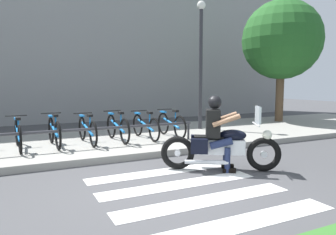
# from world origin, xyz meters

# --- Properties ---
(ground_plane) EXTENTS (48.00, 48.00, 0.00)m
(ground_plane) POSITION_xyz_m (0.00, 0.00, 0.00)
(ground_plane) COLOR #424244
(sidewalk) EXTENTS (24.00, 4.40, 0.15)m
(sidewalk) POSITION_xyz_m (0.00, 4.07, 0.07)
(sidewalk) COLOR gray
(sidewalk) RESTS_ON ground
(crosswalk_stripe_0) EXTENTS (2.80, 0.40, 0.01)m
(crosswalk_stripe_0) POSITION_xyz_m (0.28, -1.60, 0.00)
(crosswalk_stripe_0) COLOR white
(crosswalk_stripe_0) RESTS_ON ground
(crosswalk_stripe_1) EXTENTS (2.80, 0.40, 0.01)m
(crosswalk_stripe_1) POSITION_xyz_m (0.28, -0.80, 0.00)
(crosswalk_stripe_1) COLOR white
(crosswalk_stripe_1) RESTS_ON ground
(crosswalk_stripe_2) EXTENTS (2.80, 0.40, 0.01)m
(crosswalk_stripe_2) POSITION_xyz_m (0.28, 0.00, 0.00)
(crosswalk_stripe_2) COLOR white
(crosswalk_stripe_2) RESTS_ON ground
(crosswalk_stripe_3) EXTENTS (2.80, 0.40, 0.01)m
(crosswalk_stripe_3) POSITION_xyz_m (0.28, 0.80, 0.00)
(crosswalk_stripe_3) COLOR white
(crosswalk_stripe_3) RESTS_ON ground
(motorcycle) EXTENTS (2.04, 1.28, 1.24)m
(motorcycle) POSITION_xyz_m (1.40, 0.42, 0.46)
(motorcycle) COLOR black
(motorcycle) RESTS_ON ground
(rider) EXTENTS (0.77, 0.72, 1.45)m
(rider) POSITION_xyz_m (1.34, 0.46, 0.83)
(rider) COLOR black
(rider) RESTS_ON ground
(bicycle_1) EXTENTS (0.48, 1.73, 0.77)m
(bicycle_1) POSITION_xyz_m (-2.09, 3.46, 0.50)
(bicycle_1) COLOR black
(bicycle_1) RESTS_ON sidewalk
(bicycle_2) EXTENTS (0.48, 1.66, 0.80)m
(bicycle_2) POSITION_xyz_m (-1.30, 3.46, 0.51)
(bicycle_2) COLOR black
(bicycle_2) RESTS_ON sidewalk
(bicycle_3) EXTENTS (0.48, 1.72, 0.77)m
(bicycle_3) POSITION_xyz_m (-0.51, 3.46, 0.50)
(bicycle_3) COLOR black
(bicycle_3) RESTS_ON sidewalk
(bicycle_4) EXTENTS (0.48, 1.70, 0.80)m
(bicycle_4) POSITION_xyz_m (0.27, 3.46, 0.51)
(bicycle_4) COLOR black
(bicycle_4) RESTS_ON sidewalk
(bicycle_5) EXTENTS (0.48, 1.72, 0.77)m
(bicycle_5) POSITION_xyz_m (1.06, 3.46, 0.50)
(bicycle_5) COLOR black
(bicycle_5) RESTS_ON sidewalk
(bicycle_6) EXTENTS (0.48, 1.62, 0.78)m
(bicycle_6) POSITION_xyz_m (1.85, 3.46, 0.51)
(bicycle_6) COLOR black
(bicycle_6) RESTS_ON sidewalk
(bike_rack) EXTENTS (5.33, 0.07, 0.49)m
(bike_rack) POSITION_xyz_m (-0.51, 2.91, 0.58)
(bike_rack) COLOR #333338
(bike_rack) RESTS_ON sidewalk
(street_lamp) EXTENTS (0.28, 0.28, 4.32)m
(street_lamp) POSITION_xyz_m (3.44, 4.47, 2.62)
(street_lamp) COLOR #2D2D33
(street_lamp) RESTS_ON ground
(tree_near_rack) EXTENTS (3.09, 3.09, 4.91)m
(tree_near_rack) POSITION_xyz_m (7.41, 4.87, 3.35)
(tree_near_rack) COLOR brown
(tree_near_rack) RESTS_ON ground
(building_backdrop) EXTENTS (24.00, 1.20, 8.98)m
(building_backdrop) POSITION_xyz_m (0.00, 9.77, 4.49)
(building_backdrop) COLOR gray
(building_backdrop) RESTS_ON ground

